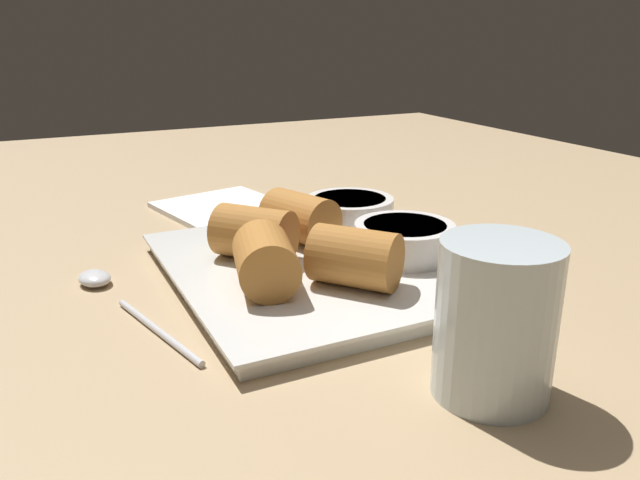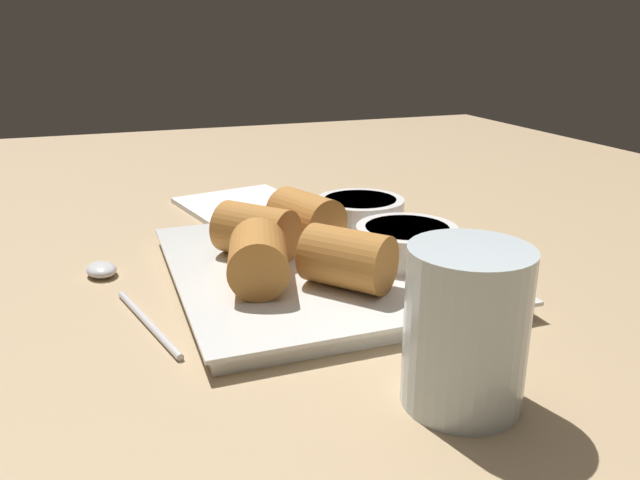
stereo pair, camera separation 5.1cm
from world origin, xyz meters
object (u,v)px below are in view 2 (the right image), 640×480
Objects in this scene: drinking_glass at (466,328)px; dipping_bowl_far at (360,211)px; dipping_bowl_near at (406,241)px; spoon at (111,281)px; napkin at (247,207)px; serving_plate at (320,268)px.

dipping_bowl_far is at bearing 168.01° from drinking_glass.
spoon is (-5.97, -24.06, -2.56)cm from dipping_bowl_near.
napkin is at bearing -151.91° from dipping_bowl_far.
dipping_bowl_near is at bearing 0.46° from dipping_bowl_far.
dipping_bowl_far is at bearing 137.31° from serving_plate.
serving_plate is at bearing -42.69° from dipping_bowl_far.
drinking_glass is (43.04, 2.02, 4.36)cm from napkin.
serving_plate is 1.43× the size of spoon.
dipping_bowl_far reaches higher than spoon.
dipping_bowl_far is 28.76cm from drinking_glass.
spoon reaches higher than napkin.
serving_plate is 20.88cm from drinking_glass.
napkin is at bearing 139.45° from spoon.
dipping_bowl_near is 19.40cm from drinking_glass.
napkin is at bearing -161.92° from dipping_bowl_near.
serving_plate reaches higher than napkin.
spoon is 2.05× the size of drinking_glass.
napkin is (-18.71, 16.00, -0.19)cm from spoon.
serving_plate is 22.58cm from napkin.
dipping_bowl_near is 0.93× the size of drinking_glass.
dipping_bowl_near is 0.46× the size of spoon.
serving_plate is at bearing -106.61° from dipping_bowl_near.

